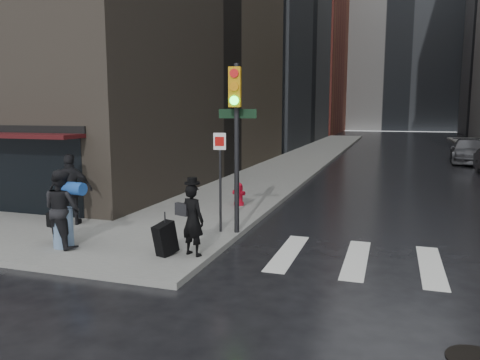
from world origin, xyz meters
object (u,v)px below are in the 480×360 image
object	(u,v)px
man_greycoat	(71,189)
parked_car_3	(469,151)
man_jeans	(62,209)
fire_hydrant	(239,195)
parked_car_4	(469,146)
man_overcoat	(187,223)
traffic_light	(235,125)

from	to	relation	value
man_greycoat	parked_car_3	xyz separation A→B (m)	(13.36, 22.48, -0.40)
man_jeans	man_greycoat	distance (m)	2.33
fire_hydrant	parked_car_4	distance (m)	26.66
man_overcoat	fire_hydrant	xyz separation A→B (m)	(-0.65, 5.69, -0.40)
man_greycoat	fire_hydrant	xyz separation A→B (m)	(3.69, 4.06, -0.66)
man_jeans	traffic_light	bearing A→B (deg)	-128.90
man_greycoat	parked_car_4	distance (m)	31.91
man_jeans	parked_car_3	xyz separation A→B (m)	(12.10, 24.44, -0.32)
man_overcoat	traffic_light	size ratio (longest dim) A/B	0.41
fire_hydrant	traffic_light	bearing A→B (deg)	-73.50
man_overcoat	parked_car_3	xyz separation A→B (m)	(9.03, 24.11, -0.14)
man_greycoat	parked_car_4	xyz separation A→B (m)	(14.25, 28.54, -0.48)
fire_hydrant	parked_car_3	xyz separation A→B (m)	(9.68, 18.42, 0.26)
man_jeans	parked_car_4	xyz separation A→B (m)	(12.99, 30.50, -0.41)
man_overcoat	parked_car_4	world-z (taller)	man_overcoat
man_overcoat	man_jeans	xyz separation A→B (m)	(-3.08, -0.33, 0.19)
man_overcoat	man_greycoat	size ratio (longest dim) A/B	0.89
parked_car_4	man_jeans	bearing A→B (deg)	-108.31
fire_hydrant	man_jeans	bearing A→B (deg)	-111.93
man_overcoat	man_jeans	size ratio (longest dim) A/B	0.96
man_greycoat	parked_car_3	size ratio (longest dim) A/B	0.38
traffic_light	parked_car_3	world-z (taller)	traffic_light
man_greycoat	traffic_light	size ratio (longest dim) A/B	0.46
fire_hydrant	parked_car_3	world-z (taller)	parked_car_3
parked_car_4	traffic_light	bearing A→B (deg)	-103.99
man_overcoat	man_greycoat	distance (m)	4.64
traffic_light	fire_hydrant	distance (m)	4.47
man_greycoat	traffic_light	bearing A→B (deg)	166.77
man_overcoat	man_greycoat	bearing A→B (deg)	-2.78
parked_car_3	man_jeans	bearing A→B (deg)	-112.12
traffic_light	fire_hydrant	bearing A→B (deg)	97.88
man_greycoat	traffic_light	world-z (taller)	traffic_light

